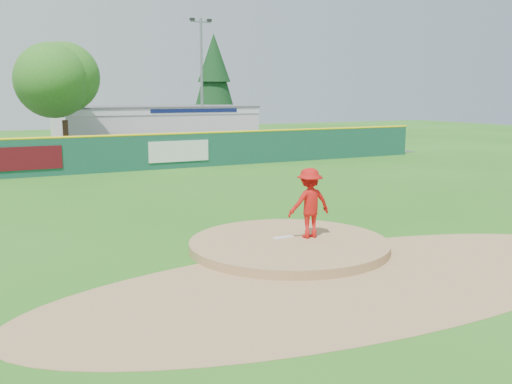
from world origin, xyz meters
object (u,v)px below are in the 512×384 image
pitcher (309,203)px  van (106,147)px  conifer_tree (214,80)px  pool_building_grp (154,126)px  deciduous_tree (63,89)px  light_pole_right (202,77)px

pitcher → van: size_ratio=0.39×
van → conifer_tree: size_ratio=0.53×
pool_building_grp → conifer_tree: (7.00, 4.01, 3.88)m
deciduous_tree → light_pole_right: 11.75m
deciduous_tree → conifer_tree: size_ratio=0.77×
van → light_pole_right: light_pole_right is taller
conifer_tree → light_pole_right: (-4.00, -7.00, 0.00)m
pitcher → light_pole_right: bearing=-104.4°
van → light_pole_right: 10.11m
deciduous_tree → light_pole_right: bearing=20.0°
pool_building_grp → deciduous_tree: size_ratio=2.07×
pitcher → conifer_tree: (12.31, 35.94, 4.31)m
pool_building_grp → light_pole_right: size_ratio=1.52×
deciduous_tree → light_pole_right: size_ratio=0.74×
light_pole_right → conifer_tree: bearing=60.3°
van → light_pole_right: (8.31, 3.14, 4.83)m
pool_building_grp → van: bearing=-130.9°
light_pole_right → pool_building_grp: bearing=135.1°
pool_building_grp → deciduous_tree: deciduous_tree is taller
pitcher → light_pole_right: (8.31, 28.94, 4.31)m
pool_building_grp → conifer_tree: conifer_tree is taller
pitcher → pool_building_grp: pool_building_grp is taller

